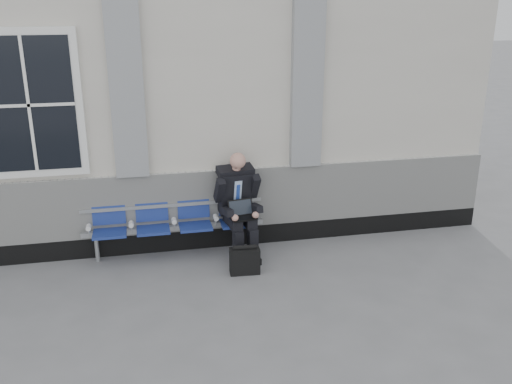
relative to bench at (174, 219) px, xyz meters
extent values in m
plane|color=slate|center=(-2.13, -1.32, -0.55)|extent=(70.00, 70.00, 0.00)
cube|color=beige|center=(-2.13, 2.18, 1.55)|extent=(14.00, 4.00, 4.20)
cube|color=black|center=(-2.13, 0.15, -0.40)|extent=(14.00, 0.10, 0.30)
cube|color=silver|center=(-2.13, 0.14, 0.20)|extent=(14.00, 0.08, 0.90)
cube|color=gray|center=(-0.53, 0.12, 1.85)|extent=(0.45, 0.14, 2.40)
cube|color=gray|center=(1.97, 0.12, 1.85)|extent=(0.45, 0.14, 2.40)
cube|color=white|center=(-1.78, 0.14, 1.70)|extent=(1.35, 0.10, 1.95)
cube|color=black|center=(-1.78, 0.09, 1.70)|extent=(1.15, 0.02, 1.75)
cube|color=#9EA0A3|center=(0.00, -0.02, -0.13)|extent=(2.60, 0.07, 0.07)
cube|color=#9EA0A3|center=(0.00, 0.10, 0.18)|extent=(2.60, 0.05, 0.05)
cylinder|color=#9EA0A3|center=(-1.10, -0.02, -0.36)|extent=(0.06, 0.06, 0.39)
cylinder|color=#9EA0A3|center=(1.10, -0.02, -0.36)|extent=(0.06, 0.06, 0.39)
cube|color=navy|center=(-0.90, -0.10, -0.10)|extent=(0.46, 0.42, 0.07)
cube|color=navy|center=(-0.90, 0.11, 0.16)|extent=(0.46, 0.10, 0.40)
cube|color=navy|center=(-0.30, -0.10, -0.10)|extent=(0.46, 0.42, 0.07)
cube|color=navy|center=(-0.30, 0.11, 0.16)|extent=(0.46, 0.10, 0.40)
cube|color=navy|center=(0.30, -0.10, -0.10)|extent=(0.46, 0.42, 0.07)
cube|color=navy|center=(0.30, 0.11, 0.16)|extent=(0.46, 0.10, 0.40)
cube|color=navy|center=(0.90, -0.10, -0.10)|extent=(0.46, 0.42, 0.07)
cube|color=navy|center=(0.90, 0.11, 0.16)|extent=(0.46, 0.10, 0.40)
cylinder|color=white|center=(-1.18, -0.07, 0.00)|extent=(0.07, 0.12, 0.07)
cylinder|color=white|center=(-0.60, -0.07, 0.00)|extent=(0.07, 0.12, 0.07)
cylinder|color=white|center=(0.00, -0.07, 0.00)|extent=(0.07, 0.12, 0.07)
cylinder|color=white|center=(0.60, -0.07, 0.00)|extent=(0.07, 0.12, 0.07)
cylinder|color=white|center=(1.18, -0.07, 0.00)|extent=(0.07, 0.12, 0.07)
cube|color=black|center=(0.87, -0.53, -0.50)|extent=(0.16, 0.30, 0.10)
cube|color=black|center=(1.08, -0.50, -0.50)|extent=(0.16, 0.30, 0.10)
cube|color=black|center=(0.86, -0.47, -0.31)|extent=(0.15, 0.16, 0.47)
cube|color=black|center=(1.07, -0.43, -0.31)|extent=(0.15, 0.16, 0.47)
cube|color=black|center=(0.82, -0.23, -0.01)|extent=(0.22, 0.50, 0.15)
cube|color=black|center=(1.04, -0.20, -0.01)|extent=(0.22, 0.50, 0.15)
cube|color=black|center=(0.90, 0.00, 0.35)|extent=(0.50, 0.43, 0.68)
cube|color=#C2DAFF|center=(0.92, -0.13, 0.37)|extent=(0.12, 0.12, 0.38)
cube|color=#2445AC|center=(0.92, -0.14, 0.35)|extent=(0.06, 0.09, 0.32)
cube|color=black|center=(0.90, -0.03, 0.67)|extent=(0.55, 0.33, 0.16)
cylinder|color=tan|center=(0.91, -0.09, 0.75)|extent=(0.12, 0.12, 0.11)
sphere|color=tan|center=(0.92, -0.15, 0.86)|extent=(0.23, 0.23, 0.23)
cube|color=black|center=(0.66, -0.15, 0.44)|extent=(0.15, 0.32, 0.40)
cube|color=black|center=(1.17, -0.07, 0.44)|extent=(0.15, 0.32, 0.40)
cube|color=black|center=(0.73, -0.33, 0.18)|extent=(0.15, 0.35, 0.15)
cube|color=black|center=(1.16, -0.27, 0.18)|extent=(0.15, 0.35, 0.15)
sphere|color=tan|center=(0.82, -0.47, 0.13)|extent=(0.10, 0.10, 0.10)
sphere|color=tan|center=(1.11, -0.43, 0.13)|extent=(0.10, 0.10, 0.10)
cube|color=black|center=(0.95, -0.36, 0.08)|extent=(0.39, 0.30, 0.02)
cube|color=black|center=(0.93, -0.24, 0.19)|extent=(0.37, 0.15, 0.23)
cube|color=black|center=(0.93, -0.25, 0.19)|extent=(0.33, 0.12, 0.19)
cube|color=black|center=(0.88, -0.81, -0.37)|extent=(0.42, 0.19, 0.36)
cylinder|color=black|center=(0.88, -0.81, -0.17)|extent=(0.32, 0.08, 0.06)
camera|label=1|loc=(-0.40, -7.68, 3.08)|focal=40.00mm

